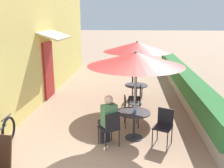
# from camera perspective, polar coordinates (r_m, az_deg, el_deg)

# --- Properties ---
(cafe_facade_wall) EXTENTS (0.98, 11.67, 4.20)m
(cafe_facade_wall) POSITION_cam_1_polar(r_m,az_deg,el_deg) (10.03, -14.69, 9.45)
(cafe_facade_wall) COLOR #E0CC6B
(cafe_facade_wall) RESTS_ON ground_plane
(planter_hedge) EXTENTS (0.60, 10.67, 1.01)m
(planter_hedge) POSITION_cam_1_polar(r_m,az_deg,el_deg) (9.98, 16.10, 0.26)
(planter_hedge) COLOR gray
(planter_hedge) RESTS_ON ground_plane
(patio_table_near) EXTENTS (0.79, 0.79, 0.70)m
(patio_table_near) POSITION_cam_1_polar(r_m,az_deg,el_deg) (6.29, 5.10, -7.98)
(patio_table_near) COLOR #28282D
(patio_table_near) RESTS_ON ground_plane
(patio_umbrella_near) EXTENTS (2.28, 2.28, 2.23)m
(patio_umbrella_near) POSITION_cam_1_polar(r_m,az_deg,el_deg) (5.87, 5.43, 5.71)
(patio_umbrella_near) COLOR #B7B7BC
(patio_umbrella_near) RESTS_ON ground_plane
(cafe_chair_near_left) EXTENTS (0.56, 0.56, 0.87)m
(cafe_chair_near_left) POSITION_cam_1_polar(r_m,az_deg,el_deg) (5.86, -0.38, -9.67)
(cafe_chair_near_left) COLOR black
(cafe_chair_near_left) RESTS_ON ground_plane
(seated_patron_near_left) EXTENTS (0.49, 0.51, 1.25)m
(seated_patron_near_left) POSITION_cam_1_polar(r_m,az_deg,el_deg) (5.88, -0.94, -7.77)
(seated_patron_near_left) COLOR #23232D
(seated_patron_near_left) RESTS_ON ground_plane
(cafe_chair_near_right) EXTENTS (0.53, 0.53, 0.87)m
(cafe_chair_near_right) POSITION_cam_1_polar(r_m,az_deg,el_deg) (6.12, 11.76, -8.88)
(cafe_chair_near_right) COLOR black
(cafe_chair_near_right) RESTS_ON ground_plane
(cafe_chair_near_back) EXTENTS (0.44, 0.44, 0.87)m
(cafe_chair_near_back) POSITION_cam_1_polar(r_m,az_deg,el_deg) (6.96, 3.85, -5.63)
(cafe_chair_near_back) COLOR black
(cafe_chair_near_back) RESTS_ON ground_plane
(coffee_cup_near) EXTENTS (0.07, 0.07, 0.09)m
(coffee_cup_near) POSITION_cam_1_polar(r_m,az_deg,el_deg) (6.11, 5.28, -6.33)
(coffee_cup_near) COLOR teal
(coffee_cup_near) RESTS_ON patio_table_near
(patio_table_mid) EXTENTS (0.79, 0.79, 0.70)m
(patio_table_mid) POSITION_cam_1_polar(r_m,az_deg,el_deg) (8.74, 5.53, -1.41)
(patio_table_mid) COLOR #28282D
(patio_table_mid) RESTS_ON ground_plane
(patio_umbrella_mid) EXTENTS (2.28, 2.28, 2.23)m
(patio_umbrella_mid) POSITION_cam_1_polar(r_m,az_deg,el_deg) (8.44, 5.79, 8.47)
(patio_umbrella_mid) COLOR #B7B7BC
(patio_umbrella_mid) RESTS_ON ground_plane
(cafe_chair_mid_left) EXTENTS (0.43, 0.43, 0.87)m
(cafe_chair_mid_left) POSITION_cam_1_polar(r_m,az_deg,el_deg) (8.03, 5.72, -2.86)
(cafe_chair_mid_left) COLOR black
(cafe_chair_mid_left) RESTS_ON ground_plane
(cafe_chair_mid_right) EXTENTS (0.43, 0.43, 0.87)m
(cafe_chair_mid_right) POSITION_cam_1_polar(r_m,az_deg,el_deg) (9.45, 5.37, -0.14)
(cafe_chair_mid_right) COLOR black
(cafe_chair_mid_right) RESTS_ON ground_plane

